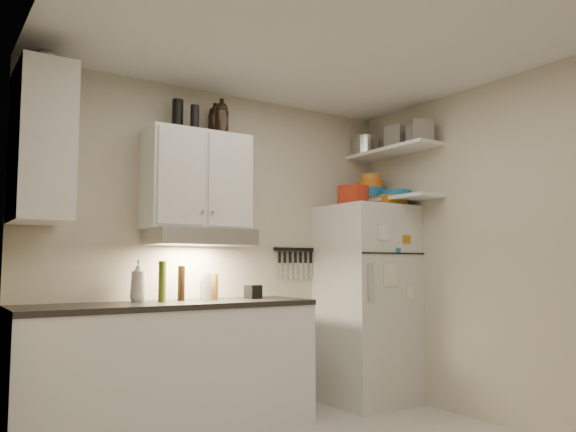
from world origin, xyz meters
TOP-DOWN VIEW (x-y plane):
  - ceiling at (0.00, 0.00)m, footprint 3.20×3.00m
  - back_wall at (0.00, 1.51)m, footprint 3.20×0.02m
  - left_wall at (-1.61, 0.00)m, footprint 0.02×3.00m
  - right_wall at (1.61, 0.00)m, footprint 0.02×3.00m
  - base_cabinet at (-0.55, 1.20)m, footprint 2.10×0.60m
  - countertop at (-0.55, 1.20)m, footprint 2.10×0.62m
  - upper_cabinet at (-0.30, 1.33)m, footprint 0.80×0.33m
  - side_cabinet at (-1.44, 1.20)m, footprint 0.33×0.55m
  - range_hood at (-0.30, 1.27)m, footprint 0.76×0.46m
  - fridge at (1.25, 1.16)m, footprint 0.70×0.68m
  - shelf_hi at (1.45, 1.02)m, footprint 0.30×0.95m
  - shelf_lo at (1.45, 1.02)m, footprint 0.30×0.95m
  - knife_strip at (0.70, 1.49)m, footprint 0.42×0.02m
  - dutch_oven at (1.06, 1.11)m, footprint 0.30×0.30m
  - book_stack at (1.41, 1.04)m, footprint 0.25×0.29m
  - spice_jar at (1.34, 1.04)m, footprint 0.07×0.07m
  - stock_pot at (1.45, 1.39)m, footprint 0.27×0.27m
  - tin_a at (1.44, 0.94)m, footprint 0.21×0.20m
  - tin_b at (1.44, 0.69)m, footprint 0.24×0.24m
  - bowl_teal at (1.43, 1.28)m, footprint 0.29×0.29m
  - bowl_orange at (1.41, 1.26)m, footprint 0.23×0.23m
  - bowl_yellow at (1.41, 1.26)m, footprint 0.18×0.18m
  - plates at (1.47, 1.00)m, footprint 0.32×0.32m
  - growler_a at (-0.12, 1.40)m, footprint 0.13×0.13m
  - growler_b at (-0.12, 1.28)m, footprint 0.12×0.12m
  - thermos_a at (-0.36, 1.26)m, footprint 0.09×0.09m
  - thermos_b at (-0.45, 1.37)m, footprint 0.11×0.11m
  - side_jar at (-1.41, 1.31)m, footprint 0.14×0.14m
  - soap_bottle at (-0.73, 1.35)m, footprint 0.17×0.17m
  - pepper_mill at (-0.16, 1.31)m, footprint 0.07×0.07m
  - oil_bottle at (-0.60, 1.24)m, footprint 0.06×0.06m
  - vinegar_bottle at (-0.43, 1.30)m, footprint 0.06×0.06m
  - clear_bottle at (-0.26, 1.23)m, footprint 0.09×0.09m
  - red_jar at (-0.25, 1.27)m, footprint 0.09×0.09m
  - caddy at (0.16, 1.26)m, footprint 0.14×0.12m

SIDE VIEW (x-z plane):
  - base_cabinet at x=-0.55m, z-range 0.00..0.88m
  - fridge at x=1.25m, z-range 0.00..1.70m
  - countertop at x=-0.55m, z-range 0.88..0.92m
  - caddy at x=0.16m, z-range 0.92..1.02m
  - red_jar at x=-0.25m, z-range 0.92..1.06m
  - pepper_mill at x=-0.16m, z-range 0.92..1.11m
  - clear_bottle at x=-0.26m, z-range 0.92..1.13m
  - vinegar_bottle at x=-0.43m, z-range 0.92..1.18m
  - oil_bottle at x=-0.60m, z-range 0.92..1.21m
  - soap_bottle at x=-0.73m, z-range 0.92..1.26m
  - back_wall at x=0.00m, z-range 0.00..2.60m
  - left_wall at x=-1.61m, z-range 0.00..2.60m
  - right_wall at x=1.61m, z-range 0.00..2.60m
  - knife_strip at x=0.70m, z-range 1.31..1.33m
  - range_hood at x=-0.30m, z-range 1.33..1.45m
  - book_stack at x=1.41m, z-range 1.70..1.79m
  - spice_jar at x=1.34m, z-range 1.70..1.80m
  - shelf_lo at x=1.45m, z-range 1.75..1.77m
  - dutch_oven at x=1.06m, z-range 1.70..1.86m
  - plates at x=1.47m, z-range 1.77..1.84m
  - upper_cabinet at x=-0.30m, z-range 1.45..2.20m
  - bowl_teal at x=1.43m, z-range 1.77..1.89m
  - bowl_orange at x=1.41m, z-range 1.89..1.96m
  - side_cabinet at x=-1.44m, z-range 1.45..2.45m
  - bowl_yellow at x=1.41m, z-range 1.96..2.02m
  - shelf_hi at x=1.45m, z-range 2.19..2.22m
  - thermos_a at x=-0.36m, z-range 2.20..2.39m
  - stock_pot at x=1.45m, z-range 2.21..2.40m
  - tin_b at x=1.44m, z-range 2.21..2.40m
  - tin_a at x=1.44m, z-range 2.21..2.40m
  - thermos_b at x=-0.45m, z-range 2.20..2.44m
  - growler_a at x=-0.12m, z-range 2.20..2.46m
  - growler_b at x=-0.12m, z-range 2.20..2.46m
  - side_jar at x=-1.41m, z-range 2.45..2.59m
  - ceiling at x=0.00m, z-range 2.60..2.62m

